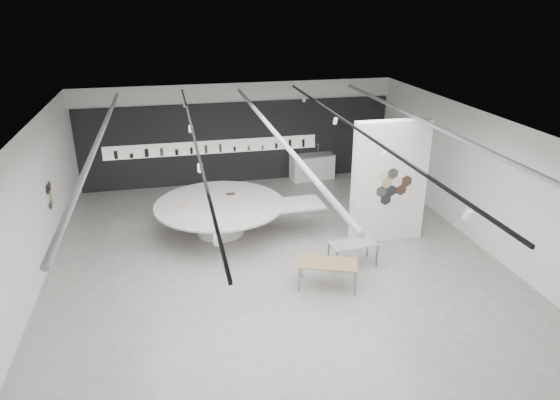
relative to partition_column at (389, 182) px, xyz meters
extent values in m
cube|color=#9B9792|center=(-3.50, -1.00, -1.80)|extent=(12.00, 14.00, 0.01)
cube|color=silver|center=(-3.50, -1.00, 2.01)|extent=(12.00, 14.00, 0.01)
cube|color=white|center=(-3.50, 6.01, 0.10)|extent=(12.00, 0.01, 3.80)
cube|color=white|center=(2.50, -1.00, 0.10)|extent=(0.01, 14.00, 3.80)
cube|color=white|center=(-9.51, -1.00, 0.10)|extent=(0.01, 14.00, 3.80)
cylinder|color=#939396|center=(-7.70, -0.50, 1.82)|extent=(0.12, 12.00, 0.12)
cylinder|color=#939396|center=(-3.50, -0.50, 1.82)|extent=(0.12, 12.00, 0.12)
cylinder|color=#939396|center=(0.70, -0.50, 1.82)|extent=(0.12, 12.00, 0.12)
cube|color=black|center=(-5.50, -1.00, 1.90)|extent=(0.05, 13.00, 0.06)
cylinder|color=white|center=(-5.50, -6.00, 1.72)|extent=(0.11, 0.18, 0.21)
cylinder|color=white|center=(-5.50, -2.70, 1.72)|extent=(0.11, 0.18, 0.21)
cylinder|color=white|center=(-5.50, 0.60, 1.72)|extent=(0.11, 0.18, 0.21)
cylinder|color=white|center=(-5.50, 3.90, 1.72)|extent=(0.11, 0.18, 0.21)
cube|color=black|center=(-1.50, -1.00, 1.90)|extent=(0.05, 13.00, 0.06)
cylinder|color=white|center=(-1.50, -6.00, 1.72)|extent=(0.11, 0.18, 0.21)
cylinder|color=white|center=(-1.50, -2.70, 1.72)|extent=(0.11, 0.18, 0.21)
cylinder|color=white|center=(-1.50, 0.60, 1.72)|extent=(0.11, 0.18, 0.21)
cylinder|color=white|center=(-1.50, 3.90, 1.72)|extent=(0.11, 0.18, 0.21)
cylinder|color=black|center=(-9.47, 1.50, -0.45)|extent=(0.03, 0.28, 0.28)
cylinder|color=beige|center=(-9.47, 1.76, -0.45)|extent=(0.03, 0.28, 0.28)
cylinder|color=tan|center=(-9.47, 1.63, -0.22)|extent=(0.03, 0.28, 0.28)
cylinder|color=white|center=(-9.47, 1.37, -0.22)|extent=(0.03, 0.28, 0.28)
cylinder|color=black|center=(-9.47, 1.50, 0.01)|extent=(0.03, 0.28, 0.28)
cylinder|color=#412920|center=(-9.47, 1.76, 0.01)|extent=(0.03, 0.28, 0.28)
cube|color=black|center=(-3.50, 5.94, -0.25)|extent=(11.80, 0.10, 3.10)
cube|color=white|center=(-4.50, 5.87, -0.32)|extent=(8.00, 0.06, 0.46)
cube|color=white|center=(-4.50, 5.81, -0.54)|extent=(8.00, 0.18, 0.02)
cylinder|color=black|center=(-8.03, 5.81, -0.39)|extent=(0.13, 0.13, 0.29)
cylinder|color=black|center=(-7.49, 5.81, -0.46)|extent=(0.13, 0.13, 0.15)
cylinder|color=black|center=(-6.94, 5.81, -0.38)|extent=(0.14, 0.14, 0.30)
cylinder|color=brown|center=(-6.40, 5.81, -0.39)|extent=(0.12, 0.12, 0.29)
cylinder|color=black|center=(-5.86, 5.81, -0.43)|extent=(0.12, 0.12, 0.21)
cylinder|color=black|center=(-5.31, 5.81, -0.41)|extent=(0.10, 0.10, 0.25)
cylinder|color=brown|center=(-4.77, 5.81, -0.38)|extent=(0.12, 0.12, 0.30)
cylinder|color=brown|center=(-4.23, 5.81, -0.38)|extent=(0.10, 0.10, 0.31)
cylinder|color=black|center=(-3.69, 5.81, -0.45)|extent=(0.09, 0.09, 0.17)
cylinder|color=brown|center=(-3.14, 5.81, -0.45)|extent=(0.10, 0.10, 0.16)
cylinder|color=brown|center=(-2.60, 5.81, -0.46)|extent=(0.09, 0.09, 0.15)
cylinder|color=black|center=(-2.06, 5.81, -0.43)|extent=(0.09, 0.09, 0.21)
cylinder|color=black|center=(-1.51, 5.81, -0.38)|extent=(0.11, 0.11, 0.31)
cylinder|color=black|center=(-0.97, 5.81, -0.39)|extent=(0.11, 0.11, 0.29)
cube|color=white|center=(0.00, 0.00, 0.00)|extent=(2.20, 0.35, 3.60)
cylinder|color=black|center=(0.00, -0.19, -0.20)|extent=(0.34, 0.03, 0.34)
cylinder|color=#412920|center=(0.30, -0.19, -0.20)|extent=(0.34, 0.03, 0.34)
cylinder|color=black|center=(-0.30, -0.19, -0.20)|extent=(0.34, 0.03, 0.34)
cylinder|color=beige|center=(0.15, -0.19, 0.06)|extent=(0.34, 0.03, 0.34)
cylinder|color=tan|center=(-0.15, -0.19, 0.06)|extent=(0.34, 0.03, 0.34)
cylinder|color=white|center=(0.15, -0.19, -0.46)|extent=(0.34, 0.03, 0.34)
cylinder|color=black|center=(-0.15, -0.19, -0.46)|extent=(0.34, 0.03, 0.34)
cylinder|color=#412920|center=(0.45, -0.19, 0.06)|extent=(0.34, 0.03, 0.34)
cylinder|color=black|center=(0.00, -0.19, 0.32)|extent=(0.34, 0.03, 0.34)
cylinder|color=beige|center=(-0.30, -0.19, 0.32)|extent=(0.34, 0.03, 0.34)
cylinder|color=white|center=(-4.77, 1.44, -1.34)|extent=(1.43, 1.43, 0.92)
cylinder|color=beige|center=(-4.77, 1.44, -0.85)|extent=(3.97, 3.97, 0.07)
cube|color=beige|center=(-2.59, 0.94, -0.84)|extent=(1.75, 1.12, 0.06)
cube|color=tan|center=(-5.85, 1.42, -0.81)|extent=(0.27, 0.20, 0.01)
cube|color=#412920|center=(-4.34, 2.10, -0.81)|extent=(0.27, 0.20, 0.01)
cube|color=olive|center=(-2.50, -2.19, -1.14)|extent=(1.60, 1.18, 0.03)
cube|color=slate|center=(-3.25, -2.25, -1.48)|extent=(0.05, 0.05, 0.65)
cube|color=slate|center=(-3.02, -1.64, -1.48)|extent=(0.05, 0.05, 0.65)
cube|color=slate|center=(-1.98, -2.74, -1.48)|extent=(0.05, 0.05, 0.65)
cube|color=slate|center=(-1.75, -2.13, -1.48)|extent=(0.05, 0.05, 0.65)
cube|color=gray|center=(-1.51, -1.29, -1.17)|extent=(1.29, 0.73, 0.03)
cube|color=slate|center=(-2.07, -1.61, -1.49)|extent=(0.04, 0.04, 0.61)
cube|color=slate|center=(-2.11, -1.06, -1.49)|extent=(0.04, 0.04, 0.61)
cube|color=slate|center=(-0.90, -1.51, -1.49)|extent=(0.04, 0.04, 0.61)
cube|color=slate|center=(-0.95, -0.96, -1.49)|extent=(0.04, 0.04, 0.61)
cube|color=white|center=(-0.67, 5.54, -1.32)|extent=(1.77, 0.84, 0.96)
cube|color=gray|center=(-0.67, 5.54, -0.83)|extent=(1.82, 0.89, 0.03)
cylinder|color=silver|center=(-0.38, 5.74, -0.62)|extent=(0.03, 0.03, 0.38)
cylinder|color=silver|center=(-0.46, 5.73, -0.44)|extent=(0.17, 0.05, 0.03)
camera|label=1|loc=(-6.03, -12.44, 4.96)|focal=32.00mm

